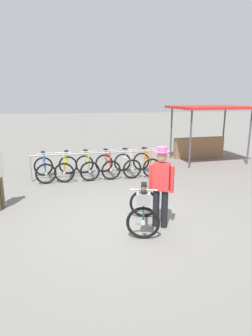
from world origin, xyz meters
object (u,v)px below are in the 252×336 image
object	(u,v)px
racked_bike_yellow	(66,168)
market_stall	(205,127)
racked_bike_white	(127,164)
person_with_featured_bike	(161,184)
racked_bike_red	(107,165)
racked_bike_orange	(146,163)
featured_bicycle	(144,208)
racked_bike_lime	(87,167)
racked_bike_blue	(45,169)

from	to	relation	value
racked_bike_yellow	market_stall	size ratio (longest dim) A/B	0.36
racked_bike_white	person_with_featured_bike	xyz separation A→B (m)	(-0.07, -4.15, 0.58)
racked_bike_red	racked_bike_orange	xyz separation A→B (m)	(1.40, 0.05, 0.00)
racked_bike_white	market_stall	size ratio (longest dim) A/B	0.36
racked_bike_orange	featured_bicycle	xyz separation A→B (m)	(-1.16, -4.25, 0.12)
racked_bike_white	racked_bike_orange	xyz separation A→B (m)	(0.70, 0.02, -0.00)
racked_bike_yellow	racked_bike_white	world-z (taller)	same
racked_bike_orange	person_with_featured_bike	world-z (taller)	person_with_featured_bike
racked_bike_yellow	racked_bike_white	distance (m)	2.10
racked_bike_lime	racked_bike_white	bearing A→B (deg)	1.86
racked_bike_red	racked_bike_yellow	bearing A→B (deg)	-178.14
racked_bike_lime	racked_bike_white	xyz separation A→B (m)	(1.40, 0.05, 0.00)
racked_bike_lime	market_stall	size ratio (longest dim) A/B	0.36
racked_bike_red	featured_bicycle	distance (m)	4.21
racked_bike_lime	racked_bike_white	size ratio (longest dim) A/B	0.99
racked_bike_red	featured_bicycle	xyz separation A→B (m)	(0.24, -4.20, 0.12)
racked_bike_blue	market_stall	bearing A→B (deg)	16.52
market_stall	featured_bicycle	bearing A→B (deg)	-124.61
person_with_featured_bike	racked_bike_white	bearing A→B (deg)	89.00
racked_bike_white	market_stall	world-z (taller)	market_stall
racked_bike_yellow	racked_bike_white	xyz separation A→B (m)	(2.10, 0.07, 0.00)
racked_bike_yellow	person_with_featured_bike	world-z (taller)	person_with_featured_bike
featured_bicycle	person_with_featured_bike	world-z (taller)	person_with_featured_bike
racked_bike_red	market_stall	xyz separation A→B (m)	(4.44, 1.87, 1.03)
racked_bike_white	featured_bicycle	bearing A→B (deg)	-96.16
racked_bike_blue	racked_bike_yellow	size ratio (longest dim) A/B	1.03
person_with_featured_bike	market_stall	distance (m)	7.11
person_with_featured_bike	racked_bike_orange	bearing A→B (deg)	79.51
racked_bike_red	racked_bike_orange	distance (m)	1.40
racked_bike_yellow	person_with_featured_bike	size ratio (longest dim) A/B	0.67
racked_bike_lime	racked_bike_red	distance (m)	0.70
racked_bike_white	racked_bike_red	bearing A→B (deg)	-178.14
racked_bike_blue	racked_bike_yellow	bearing A→B (deg)	1.86
racked_bike_yellow	person_with_featured_bike	bearing A→B (deg)	-63.57
racked_bike_yellow	featured_bicycle	xyz separation A→B (m)	(1.64, -4.16, 0.12)
racked_bike_yellow	racked_bike_orange	distance (m)	2.80
racked_bike_red	person_with_featured_bike	world-z (taller)	person_with_featured_bike
racked_bike_blue	racked_bike_white	xyz separation A→B (m)	(2.80, 0.09, 0.00)
racked_bike_lime	person_with_featured_bike	xyz separation A→B (m)	(1.33, -4.10, 0.58)
racked_bike_red	featured_bicycle	bearing A→B (deg)	-86.68
racked_bike_blue	racked_bike_orange	distance (m)	3.50
racked_bike_red	person_with_featured_bike	size ratio (longest dim) A/B	0.67
racked_bike_red	racked_bike_white	world-z (taller)	same
market_stall	racked_bike_blue	bearing A→B (deg)	-163.48
racked_bike_white	racked_bike_blue	bearing A→B (deg)	-178.14
racked_bike_blue	racked_bike_orange	bearing A→B (deg)	1.86
racked_bike_yellow	racked_bike_orange	size ratio (longest dim) A/B	0.98
racked_bike_lime	market_stall	world-z (taller)	market_stall
racked_bike_lime	person_with_featured_bike	distance (m)	4.35
featured_bicycle	person_with_featured_bike	bearing A→B (deg)	11.78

